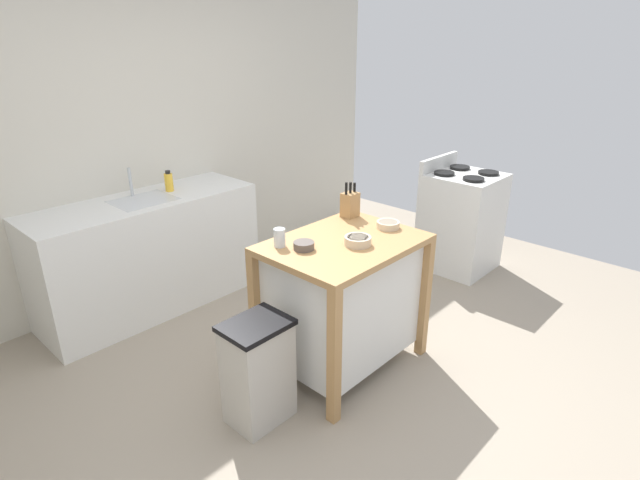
{
  "coord_description": "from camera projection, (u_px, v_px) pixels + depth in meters",
  "views": [
    {
      "loc": [
        -1.96,
        -1.66,
        2.05
      ],
      "look_at": [
        0.22,
        0.36,
        0.83
      ],
      "focal_mm": 28.28,
      "sensor_mm": 36.0,
      "label": 1
    }
  ],
  "objects": [
    {
      "name": "wall_back",
      "position": [
        139.0,
        136.0,
        4.01
      ],
      "size": [
        5.32,
        0.1,
        2.6
      ],
      "primitive_type": "cube",
      "color": "beige",
      "rests_on": "ground"
    },
    {
      "name": "stove",
      "position": [
        461.0,
        221.0,
        4.63
      ],
      "size": [
        0.6,
        0.6,
        1.02
      ],
      "color": "silver",
      "rests_on": "ground"
    },
    {
      "name": "trash_bin",
      "position": [
        258.0,
        372.0,
        2.79
      ],
      "size": [
        0.36,
        0.28,
        0.63
      ],
      "color": "#B7B2A8",
      "rests_on": "ground"
    },
    {
      "name": "drinking_cup",
      "position": [
        280.0,
        238.0,
        2.97
      ],
      "size": [
        0.07,
        0.07,
        0.11
      ],
      "color": "silver",
      "rests_on": "kitchen_island"
    },
    {
      "name": "bottle_dish_soap",
      "position": [
        169.0,
        182.0,
        3.96
      ],
      "size": [
        0.07,
        0.07,
        0.17
      ],
      "color": "yellow",
      "rests_on": "sink_counter"
    },
    {
      "name": "knife_block",
      "position": [
        350.0,
        204.0,
        3.44
      ],
      "size": [
        0.11,
        0.09,
        0.25
      ],
      "color": "#AD7F4C",
      "rests_on": "kitchen_island"
    },
    {
      "name": "bowl_ceramic_small",
      "position": [
        388.0,
        224.0,
        3.27
      ],
      "size": [
        0.15,
        0.15,
        0.04
      ],
      "color": "beige",
      "rests_on": "kitchen_island"
    },
    {
      "name": "kitchen_island",
      "position": [
        343.0,
        297.0,
        3.22
      ],
      "size": [
        0.97,
        0.72,
        0.88
      ],
      "color": "#AD7F4C",
      "rests_on": "ground"
    },
    {
      "name": "sink_counter",
      "position": [
        149.0,
        254.0,
        3.96
      ],
      "size": [
        1.71,
        0.6,
        0.9
      ],
      "color": "silver",
      "rests_on": "ground"
    },
    {
      "name": "bowl_stoneware_deep",
      "position": [
        304.0,
        245.0,
        2.94
      ],
      "size": [
        0.12,
        0.12,
        0.05
      ],
      "color": "#564C47",
      "rests_on": "kitchen_island"
    },
    {
      "name": "bowl_ceramic_wide",
      "position": [
        358.0,
        240.0,
        3.0
      ],
      "size": [
        0.16,
        0.16,
        0.05
      ],
      "color": "beige",
      "rests_on": "kitchen_island"
    },
    {
      "name": "ground_plane",
      "position": [
        338.0,
        387.0,
        3.15
      ],
      "size": [
        6.32,
        6.32,
        0.0
      ],
      "primitive_type": "plane",
      "color": "gray",
      "rests_on": "ground"
    },
    {
      "name": "sink_faucet",
      "position": [
        131.0,
        182.0,
        3.83
      ],
      "size": [
        0.02,
        0.02,
        0.22
      ],
      "color": "#B7BCC1",
      "rests_on": "sink_counter"
    }
  ]
}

